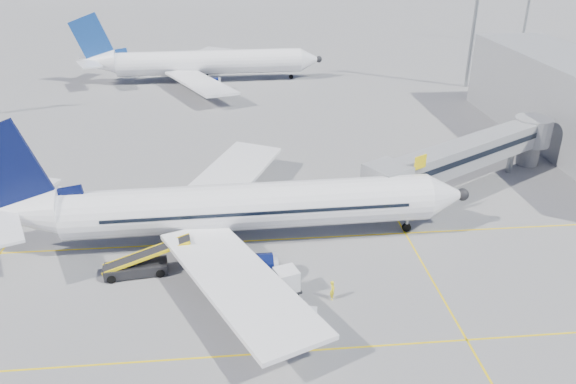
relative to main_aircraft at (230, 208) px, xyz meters
name	(u,v)px	position (x,y,z in m)	size (l,w,h in m)	color
ground	(248,297)	(1.11, -7.97, -3.22)	(420.00, 420.00, 0.00)	gray
apron_markings	(241,333)	(0.53, -11.88, -3.22)	(90.00, 35.12, 0.01)	#E0BD0B
jet_bridge	(476,152)	(24.62, 8.94, 0.52)	(23.55, 15.78, 6.30)	gray
floodlight_mast_ne	(477,1)	(39.11, 47.03, 10.37)	(3.20, 0.61, 25.45)	gray
main_aircraft	(230,208)	(0.00, 0.00, 0.00)	(40.51, 35.29, 11.80)	white
second_aircraft	(199,63)	(-4.90, 54.45, 0.00)	(41.42, 36.09, 12.07)	white
baggage_tug	(301,312)	(4.67, -10.89, -2.59)	(2.06, 1.49, 1.31)	white
cargo_dolly	(275,284)	(3.07, -8.02, -2.12)	(3.98, 2.65, 2.01)	black
belt_loader	(138,266)	(-7.13, -4.14, -2.51)	(6.87, 2.35, 2.76)	black
ramp_worker	(332,290)	(7.16, -8.74, -2.46)	(0.55, 0.36, 1.52)	yellow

